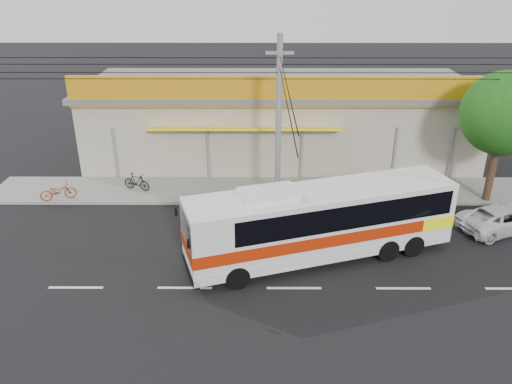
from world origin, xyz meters
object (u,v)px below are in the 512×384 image
coach_bus (325,218)px  motorbike_dark (137,182)px  utility_pole (280,67)px  tree_near (507,117)px  motorbike_red (58,191)px  white_car (502,218)px

coach_bus → motorbike_dark: size_ratio=7.28×
utility_pole → tree_near: size_ratio=5.24×
motorbike_red → motorbike_dark: motorbike_dark is taller
motorbike_red → tree_near: bearing=-110.2°
coach_bus → tree_near: size_ratio=1.67×
motorbike_red → white_car: (20.67, -2.73, -0.03)m
motorbike_red → white_car: 20.85m
utility_pole → white_car: bearing=-12.7°
utility_pole → tree_near: (10.54, 0.56, -2.34)m
motorbike_dark → white_car: white_car is taller
coach_bus → white_car: size_ratio=2.68×
motorbike_dark → white_car: bearing=-82.6°
motorbike_dark → tree_near: size_ratio=0.23×
coach_bus → white_car: coach_bus is taller
coach_bus → motorbike_dark: 10.91m
tree_near → white_car: bearing=-103.5°
white_car → tree_near: 4.78m
coach_bus → white_car: (8.15, 2.31, -1.20)m
coach_bus → utility_pole: bearing=92.7°
white_car → utility_pole: size_ratio=0.12×
coach_bus → motorbike_red: (-12.51, 5.03, -1.16)m
motorbike_red → white_car: bearing=-117.9°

